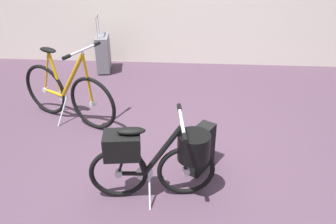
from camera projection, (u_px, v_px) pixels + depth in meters
The scene contains 5 objects.
ground_plane at pixel (173, 179), 3.15m from camera, with size 8.20×8.20×0.00m, color #473342.
folding_bike_foreground at pixel (158, 156), 2.78m from camera, with size 1.02×0.53×0.73m.
display_bike_left at pixel (68, 93), 3.88m from camera, with size 1.19×0.67×0.91m.
rolling_suitcase at pixel (103, 53), 5.18m from camera, with size 0.23×0.38×0.83m.
backpack_on_floor at pixel (200, 149), 3.20m from camera, with size 0.29×0.35×0.41m.
Camera 1 is at (0.12, -2.45, 2.06)m, focal length 37.68 mm.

